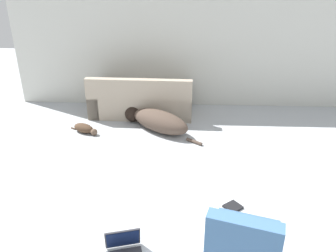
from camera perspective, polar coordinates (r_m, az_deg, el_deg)
wall_back at (r=6.21m, az=4.58°, el=15.36°), size 6.78×0.06×2.65m
couch at (r=5.95m, az=-4.61°, el=4.33°), size 1.84×0.83×0.75m
dog at (r=5.34m, az=-1.99°, el=0.98°), size 1.36×1.08×0.34m
cat at (r=5.45m, az=-14.29°, el=-0.43°), size 0.52×0.34×0.15m
laptop_open at (r=3.17m, az=-7.75°, el=-20.08°), size 0.38×0.34×0.22m
book_black at (r=3.74m, az=11.24°, el=-13.63°), size 0.23×0.23×0.02m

